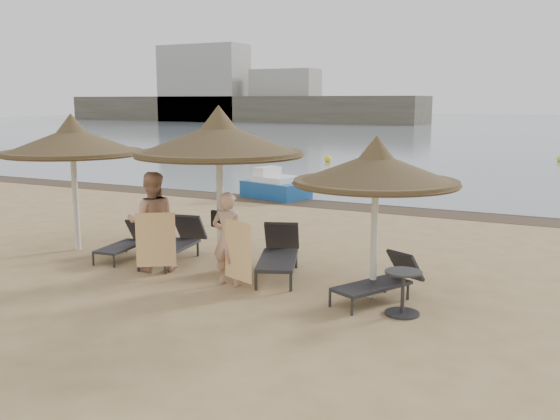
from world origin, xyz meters
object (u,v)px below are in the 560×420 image
(palapa_left, at_px, (72,142))
(person_right, at_px, (228,231))
(pedal_boat, at_px, (275,187))
(palapa_right, at_px, (376,169))
(side_table, at_px, (403,294))
(lounger_far_left, at_px, (127,242))
(lounger_near_left, at_px, (176,241))
(lounger_near_right, at_px, (279,253))
(palapa_center, at_px, (219,140))
(person_left, at_px, (152,214))
(lounger_far_right, at_px, (382,280))

(palapa_left, height_order, person_right, palapa_left)
(pedal_boat, bearing_deg, palapa_right, -37.71)
(side_table, bearing_deg, palapa_left, 172.75)
(palapa_left, bearing_deg, pedal_boat, 86.53)
(lounger_far_left, height_order, pedal_boat, pedal_boat)
(lounger_near_left, xyz_separation_m, lounger_near_right, (2.47, -0.00, 0.02))
(palapa_right, distance_m, lounger_near_left, 4.99)
(lounger_far_left, xyz_separation_m, lounger_near_left, (1.13, 0.26, 0.07))
(lounger_far_left, distance_m, person_right, 3.30)
(lounger_near_left, height_order, pedal_boat, pedal_boat)
(side_table, xyz_separation_m, person_right, (-3.33, 0.15, 0.68))
(palapa_left, bearing_deg, palapa_right, -2.76)
(lounger_far_left, bearing_deg, palapa_center, -10.08)
(palapa_right, xyz_separation_m, person_left, (-4.52, -0.30, -1.08))
(palapa_center, relative_size, lounger_far_left, 1.94)
(lounger_far_right, relative_size, pedal_boat, 0.71)
(person_left, relative_size, pedal_boat, 0.90)
(lounger_far_right, bearing_deg, person_left, -151.06)
(lounger_near_left, distance_m, pedal_boat, 8.94)
(lounger_far_left, bearing_deg, side_table, -16.58)
(lounger_near_left, distance_m, person_left, 1.18)
(lounger_near_left, xyz_separation_m, person_left, (0.08, -0.90, 0.76))
(palapa_center, relative_size, side_table, 4.63)
(palapa_center, bearing_deg, lounger_near_right, 17.69)
(palapa_right, xyz_separation_m, person_right, (-2.62, -0.51, -1.22))
(lounger_far_left, relative_size, lounger_near_left, 0.82)
(palapa_right, height_order, lounger_far_left, palapa_right)
(person_left, bearing_deg, lounger_near_right, 165.68)
(palapa_center, distance_m, person_right, 1.88)
(person_left, xyz_separation_m, pedal_boat, (-2.12, 9.61, -0.77))
(palapa_right, distance_m, side_table, 2.14)
(lounger_far_left, distance_m, lounger_far_right, 5.94)
(palapa_left, height_order, lounger_far_right, palapa_left)
(lounger_near_left, relative_size, lounger_near_right, 0.95)
(lounger_near_left, relative_size, person_right, 1.02)
(palapa_right, bearing_deg, person_right, -169.08)
(side_table, bearing_deg, person_left, 176.13)
(side_table, relative_size, person_right, 0.35)
(palapa_right, relative_size, lounger_near_left, 1.36)
(lounger_near_right, bearing_deg, lounger_far_right, -38.05)
(lounger_near_left, xyz_separation_m, pedal_boat, (-2.03, 8.70, -0.01))
(palapa_right, height_order, person_right, palapa_right)
(palapa_left, relative_size, lounger_far_right, 1.72)
(lounger_far_right, bearing_deg, palapa_right, -179.59)
(palapa_center, bearing_deg, palapa_right, -4.23)
(palapa_right, distance_m, pedal_boat, 11.57)
(palapa_left, bearing_deg, person_right, -10.60)
(lounger_far_right, xyz_separation_m, pedal_boat, (-6.82, 9.39, 0.04))
(lounger_far_right, height_order, side_table, lounger_far_right)
(palapa_center, bearing_deg, person_left, -156.63)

